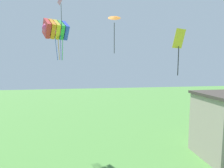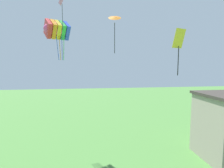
# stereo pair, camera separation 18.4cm
# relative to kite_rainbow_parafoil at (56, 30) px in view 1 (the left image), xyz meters

# --- Properties ---
(kite_rainbow_parafoil) EXTENTS (3.30, 3.03, 4.11)m
(kite_rainbow_parafoil) POSITION_rel_kite_rainbow_parafoil_xyz_m (0.00, 0.00, 0.00)
(kite_rainbow_parafoil) COLOR #E54C8C
(kite_orange_delta) EXTENTS (1.05, 0.96, 2.90)m
(kite_orange_delta) POSITION_rel_kite_rainbow_parafoil_xyz_m (5.08, -5.65, -0.23)
(kite_orange_delta) COLOR orange
(kite_yellow_diamond) EXTENTS (0.83, 0.57, 2.61)m
(kite_yellow_diamond) POSITION_rel_kite_rainbow_parafoil_xyz_m (8.20, -9.38, -2.38)
(kite_yellow_diamond) COLOR yellow
(kite_pink_diamond) EXTENTS (0.54, 0.78, 3.09)m
(kite_pink_diamond) POSITION_rel_kite_rainbow_parafoil_xyz_m (0.85, -2.11, 1.86)
(kite_pink_diamond) COLOR pink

